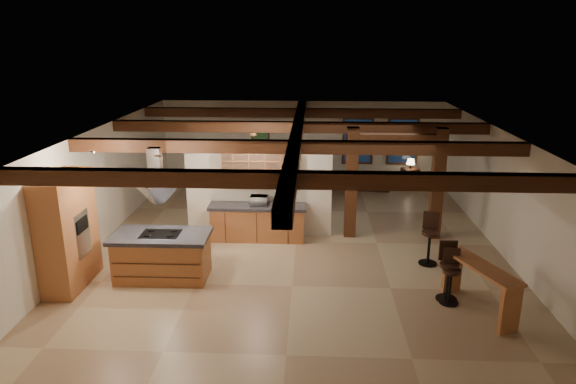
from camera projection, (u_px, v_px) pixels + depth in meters
The scene contains 23 objects.
ground at pixel (296, 242), 13.24m from camera, with size 12.00×12.00×0.00m, color tan.
room_walls at pixel (297, 175), 12.73m from camera, with size 12.00×12.00×12.00m.
ceiling_beams at pixel (297, 136), 12.44m from camera, with size 10.00×12.00×0.28m.
timber_posts at pixel (395, 172), 13.09m from camera, with size 2.50×0.30×2.90m.
partition_wall at pixel (259, 195), 13.45m from camera, with size 3.80×0.18×2.20m, color silver.
pantry_cabinet at pixel (68, 231), 10.63m from camera, with size 0.67×1.60×2.40m.
back_counter at pixel (258, 222), 13.25m from camera, with size 2.50×0.66×0.94m.
upper_display_cabinet at pixel (258, 169), 13.05m from camera, with size 1.80×0.36×0.95m.
range_hood at pixel (158, 200), 10.75m from camera, with size 1.10×1.10×1.40m.
back_windows at pixel (380, 141), 18.35m from camera, with size 2.70×0.07×1.70m.
framed_art at pixel (260, 134), 18.50m from camera, with size 0.65×0.05×0.85m.
recessed_cans at pixel (172, 147), 10.68m from camera, with size 3.16×2.46×0.03m.
kitchen_island at pixel (162, 255), 11.12m from camera, with size 2.09×1.12×1.03m.
dining_table at pixel (294, 194), 16.30m from camera, with size 1.65×0.92×0.58m, color #401D10.
sofa at pixel (361, 180), 17.83m from camera, with size 1.97×0.77×0.58m, color black.
microwave at pixel (259, 201), 13.08m from camera, with size 0.44×0.30×0.25m, color #B5B6BA.
bar_counter at pixel (480, 280), 9.70m from camera, with size 1.11×1.86×0.96m.
side_table at pixel (410, 177), 18.18m from camera, with size 0.50×0.50×0.62m, color #36180D.
table_lamp at pixel (411, 162), 18.01m from camera, with size 0.30×0.30×0.35m.
bar_stool_a at pixel (451, 276), 10.06m from camera, with size 0.38×0.39×1.10m.
bar_stool_b at pixel (448, 271), 10.17m from camera, with size 0.42×0.42×1.20m.
bar_stool_c at pixel (430, 238), 11.79m from camera, with size 0.43×0.45×1.22m.
dining_chairs at pixel (294, 184), 16.21m from camera, with size 2.18×2.18×1.21m.
Camera 1 is at (0.39, -12.30, 5.05)m, focal length 32.00 mm.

